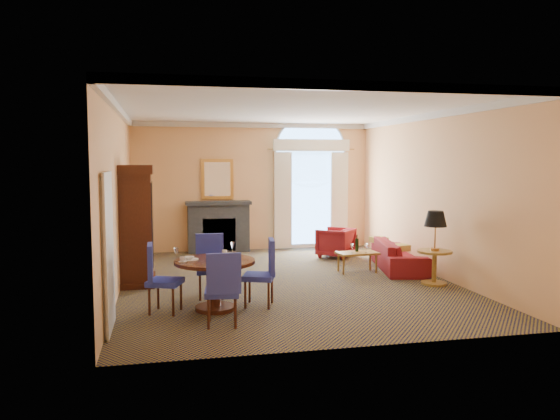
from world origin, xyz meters
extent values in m
plane|color=#111338|center=(0.00, 0.00, 0.00)|extent=(7.50, 7.50, 0.00)
cube|color=#F2B473|center=(0.00, 3.75, 1.60)|extent=(6.00, 0.04, 3.20)
cube|color=#F2B473|center=(-3.00, 0.00, 1.60)|extent=(0.04, 7.50, 3.20)
cube|color=#F2B473|center=(3.00, 0.00, 1.60)|extent=(0.04, 7.50, 3.20)
cube|color=silver|center=(0.00, 0.00, 3.20)|extent=(6.00, 7.50, 0.04)
cube|color=silver|center=(0.00, 0.00, 3.14)|extent=(6.00, 7.50, 0.12)
cube|color=silver|center=(-2.96, -2.40, 1.03)|extent=(0.08, 0.90, 2.06)
cube|color=#363A40|center=(-0.90, 3.55, 0.60)|extent=(1.50, 0.40, 1.20)
cube|color=#363A40|center=(-0.90, 3.52, 1.24)|extent=(1.60, 0.46, 0.08)
cube|color=gold|center=(-0.90, 3.72, 1.80)|extent=(0.80, 0.04, 1.00)
cube|color=white|center=(-0.90, 3.70, 1.80)|extent=(0.64, 0.02, 0.84)
cube|color=silver|center=(1.50, 3.73, 1.25)|extent=(1.90, 0.04, 2.50)
cube|color=#93C4F7|center=(1.50, 3.72, 1.25)|extent=(1.70, 0.02, 2.30)
cylinder|color=silver|center=(1.50, 3.73, 2.50)|extent=(1.90, 0.04, 1.90)
cube|color=beige|center=(0.75, 3.61, 1.25)|extent=(0.45, 0.06, 2.45)
cube|color=beige|center=(2.25, 3.61, 1.25)|extent=(0.45, 0.06, 2.45)
cube|color=beige|center=(1.50, 3.61, 2.65)|extent=(2.00, 0.08, 0.30)
cube|color=#35160C|center=(-2.72, 0.41, 1.01)|extent=(0.56, 1.01, 2.02)
cube|color=#35160C|center=(-2.72, 0.41, 2.10)|extent=(0.63, 1.11, 0.16)
cube|color=#35160C|center=(-2.72, 0.41, 0.05)|extent=(0.63, 1.11, 0.10)
cylinder|color=#35160C|center=(-1.49, -1.71, 0.74)|extent=(1.22, 1.22, 0.05)
cylinder|color=#35160C|center=(-1.49, -1.71, 0.36)|extent=(0.16, 0.16, 0.72)
cylinder|color=#35160C|center=(-1.49, -1.71, 0.03)|extent=(0.61, 0.61, 0.06)
cylinder|color=white|center=(-1.22, -1.44, 0.77)|extent=(0.27, 0.27, 0.01)
imported|color=white|center=(-1.22, -1.44, 0.80)|extent=(0.15, 0.15, 0.04)
imported|color=white|center=(-1.29, -1.27, 0.81)|extent=(0.09, 0.09, 0.07)
cylinder|color=white|center=(-1.86, -1.61, 0.77)|extent=(0.27, 0.27, 0.01)
imported|color=white|center=(-1.86, -1.61, 0.80)|extent=(0.15, 0.15, 0.04)
imported|color=white|center=(-1.97, -1.76, 0.81)|extent=(0.09, 0.09, 0.07)
cylinder|color=white|center=(-1.39, -2.08, 0.77)|extent=(0.27, 0.27, 0.01)
imported|color=white|center=(-1.39, -2.08, 0.80)|extent=(0.15, 0.15, 0.04)
imported|color=white|center=(-1.21, -2.10, 0.81)|extent=(0.09, 0.09, 0.07)
cube|color=#28309E|center=(-1.48, -0.95, 0.46)|extent=(0.49, 0.49, 0.08)
cube|color=#28309E|center=(-1.48, -0.74, 0.76)|extent=(0.46, 0.07, 0.55)
cylinder|color=#35160C|center=(-1.29, -0.78, 0.21)|extent=(0.04, 0.04, 0.42)
cylinder|color=#35160C|center=(-1.65, -0.76, 0.21)|extent=(0.04, 0.04, 0.42)
cylinder|color=#35160C|center=(-1.31, -1.14, 0.21)|extent=(0.04, 0.04, 0.42)
cylinder|color=#35160C|center=(-1.68, -1.12, 0.21)|extent=(0.04, 0.04, 0.42)
cube|color=#28309E|center=(-1.47, -2.51, 0.46)|extent=(0.51, 0.51, 0.08)
cube|color=#28309E|center=(-1.46, -2.72, 0.76)|extent=(0.46, 0.08, 0.55)
cylinder|color=#35160C|center=(-1.67, -2.67, 0.21)|extent=(0.04, 0.04, 0.42)
cylinder|color=#35160C|center=(-1.31, -2.71, 0.21)|extent=(0.04, 0.04, 0.42)
cylinder|color=#35160C|center=(-1.63, -2.31, 0.21)|extent=(0.04, 0.04, 0.42)
cylinder|color=#35160C|center=(-1.27, -2.35, 0.21)|extent=(0.04, 0.04, 0.42)
cube|color=#28309E|center=(-0.80, -1.63, 0.46)|extent=(0.59, 0.59, 0.08)
cube|color=#28309E|center=(-0.59, -1.60, 0.76)|extent=(0.13, 0.47, 0.55)
cylinder|color=#35160C|center=(-0.69, -1.86, 0.21)|extent=(0.04, 0.04, 0.42)
cylinder|color=#35160C|center=(-0.57, -1.52, 0.21)|extent=(0.04, 0.04, 0.42)
cylinder|color=#35160C|center=(-1.03, -1.74, 0.21)|extent=(0.04, 0.04, 0.42)
cylinder|color=#35160C|center=(-0.91, -1.39, 0.21)|extent=(0.04, 0.04, 0.42)
cube|color=#28309E|center=(-2.23, -1.71, 0.46)|extent=(0.59, 0.59, 0.08)
cube|color=#28309E|center=(-2.44, -1.71, 0.76)|extent=(0.07, 0.46, 0.55)
cylinder|color=#35160C|center=(-2.34, -1.48, 0.21)|extent=(0.04, 0.04, 0.42)
cylinder|color=#35160C|center=(-2.46, -1.82, 0.21)|extent=(0.04, 0.04, 0.42)
cylinder|color=#35160C|center=(-2.00, -1.60, 0.21)|extent=(0.04, 0.04, 0.42)
cylinder|color=#35160C|center=(-2.12, -1.94, 0.21)|extent=(0.04, 0.04, 0.42)
imported|color=maroon|center=(2.55, 0.57, 0.30)|extent=(1.20, 2.16, 0.60)
imported|color=maroon|center=(1.70, 2.21, 0.35)|extent=(1.06, 1.06, 0.69)
cube|color=olive|center=(1.60, 0.48, 0.39)|extent=(0.85, 0.51, 0.05)
cylinder|color=olive|center=(1.26, 0.32, 0.18)|extent=(0.04, 0.04, 0.36)
cylinder|color=olive|center=(1.95, 0.32, 0.18)|extent=(0.04, 0.04, 0.36)
cylinder|color=olive|center=(1.26, 0.64, 0.18)|extent=(0.04, 0.04, 0.36)
cylinder|color=olive|center=(1.95, 0.64, 0.18)|extent=(0.04, 0.04, 0.36)
cylinder|color=olive|center=(2.60, -0.85, 0.61)|extent=(0.63, 0.63, 0.04)
cylinder|color=olive|center=(2.60, -0.85, 0.29)|extent=(0.08, 0.08, 0.59)
cylinder|color=olive|center=(2.60, -0.85, 0.02)|extent=(0.46, 0.46, 0.04)
camera|label=1|loc=(-2.24, -9.87, 2.28)|focal=35.00mm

